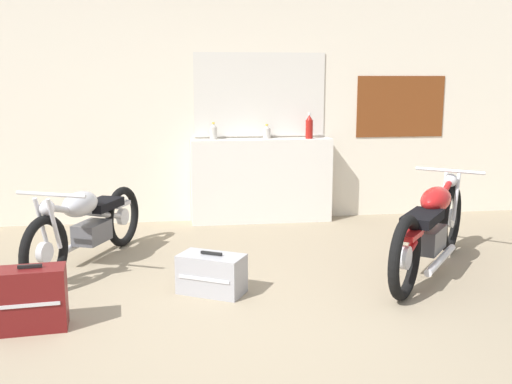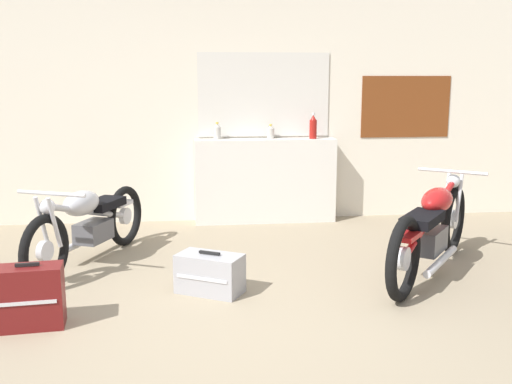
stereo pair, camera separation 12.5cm
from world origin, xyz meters
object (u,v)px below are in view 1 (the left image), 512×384
bottle_center (309,127)px  hard_case_darkred (32,299)px  bottle_leftmost (213,132)px  motorcycle_silver (87,224)px  bottle_left_center (267,132)px  motorcycle_red (431,227)px  hard_case_silver (212,274)px

bottle_center → hard_case_darkred: bottle_center is taller
bottle_leftmost → motorcycle_silver: 2.06m
motorcycle_silver → bottle_left_center: bearing=38.4°
bottle_left_center → bottle_center: bottle_center is taller
motorcycle_silver → motorcycle_red: motorcycle_red is taller
bottle_leftmost → hard_case_silver: bottle_leftmost is taller
bottle_leftmost → bottle_center: size_ratio=0.65×
bottle_left_center → motorcycle_silver: bearing=-141.6°
motorcycle_silver → hard_case_darkred: 1.45m
motorcycle_silver → hard_case_silver: motorcycle_silver is taller
bottle_leftmost → motorcycle_red: (1.75, -2.11, -0.66)m
motorcycle_silver → bottle_center: bearing=30.8°
motorcycle_silver → hard_case_darkred: motorcycle_silver is taller
bottle_left_center → motorcycle_silver: (-1.89, -1.50, -0.67)m
bottle_left_center → hard_case_silver: 2.68m
hard_case_darkred → bottle_leftmost: bearing=63.6°
motorcycle_silver → motorcycle_red: size_ratio=1.01×
bottle_left_center → motorcycle_red: size_ratio=0.09×
bottle_left_center → hard_case_darkred: bearing=-125.3°
motorcycle_red → hard_case_darkred: motorcycle_red is taller
bottle_leftmost → bottle_center: bearing=-3.1°
bottle_center → hard_case_silver: (-1.31, -2.31, -0.96)m
bottle_left_center → bottle_center: (0.49, -0.08, 0.06)m
bottle_center → motorcycle_red: size_ratio=0.17×
bottle_leftmost → bottle_left_center: bearing=1.5°
bottle_leftmost → motorcycle_red: size_ratio=0.11×
bottle_center → motorcycle_red: (0.63, -2.05, -0.71)m
bottle_center → hard_case_silver: bearing=-119.6°
bottle_leftmost → hard_case_darkred: bearing=-116.4°
bottle_leftmost → bottle_center: bottle_center is taller
motorcycle_red → bottle_left_center: bearing=117.7°
bottle_left_center → hard_case_silver: (-0.82, -2.39, -0.90)m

